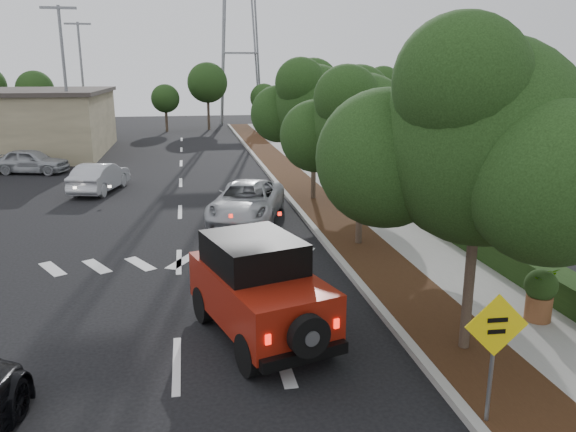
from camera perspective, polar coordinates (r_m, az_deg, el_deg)
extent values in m
plane|color=black|center=(11.22, -11.24, -14.61)|extent=(120.00, 120.00, 0.00)
cube|color=#9E9B93|center=(22.86, 0.68, 1.10)|extent=(0.20, 70.00, 0.15)
cube|color=black|center=(23.06, 3.12, 1.17)|extent=(1.80, 70.00, 0.12)
cube|color=gray|center=(23.57, 7.62, 1.35)|extent=(2.00, 70.00, 0.12)
cube|color=black|center=(23.95, 10.84, 2.27)|extent=(0.80, 70.00, 0.80)
cylinder|color=black|center=(12.69, -8.51, -8.86)|extent=(0.50, 0.85, 0.80)
cylinder|color=black|center=(13.22, -2.01, -7.72)|extent=(0.50, 0.85, 0.80)
cylinder|color=black|center=(10.55, -3.95, -13.85)|extent=(0.50, 0.85, 0.80)
cylinder|color=black|center=(11.18, 3.63, -12.11)|extent=(0.50, 0.85, 0.80)
cube|color=maroon|center=(11.65, -2.89, -7.97)|extent=(2.81, 4.09, 1.01)
cube|color=black|center=(11.62, -3.56, -3.70)|extent=(2.18, 2.44, 0.64)
cube|color=maroon|center=(12.89, -5.48, -6.12)|extent=(1.83, 1.46, 0.82)
cube|color=black|center=(10.27, 1.72, -14.04)|extent=(1.70, 0.67, 0.22)
cylinder|color=black|center=(9.95, 2.14, -12.09)|extent=(0.80, 0.43, 0.76)
cube|color=#FF190C|center=(9.83, -2.03, -12.45)|extent=(0.11, 0.07, 0.18)
cube|color=#FF190C|center=(10.42, 4.96, -10.84)|extent=(0.11, 0.07, 0.18)
imported|color=#ABADB3|center=(20.82, -4.20, 1.48)|extent=(3.65, 5.49, 1.40)
imported|color=#B6B8BF|center=(27.09, -18.59, 3.76)|extent=(2.39, 4.25, 1.33)
imported|color=#A1A4A9|center=(33.28, -24.66, 5.10)|extent=(4.18, 2.51, 1.33)
cylinder|color=slate|center=(9.36, 19.99, -13.95)|extent=(0.07, 0.07, 1.96)
cube|color=yellow|center=(9.05, 20.44, -10.38)|extent=(1.00, 0.07, 1.00)
cube|color=black|center=(9.00, 20.54, -9.89)|extent=(0.32, 0.03, 0.07)
cube|color=black|center=(9.08, 20.44, -10.96)|extent=(0.28, 0.02, 0.07)
cylinder|color=brown|center=(13.54, 24.09, -8.51)|extent=(0.63, 0.63, 0.56)
sphere|color=black|center=(13.35, 24.32, -6.42)|extent=(0.70, 0.70, 0.70)
imported|color=black|center=(13.33, 24.36, -6.09)|extent=(0.66, 0.59, 0.66)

